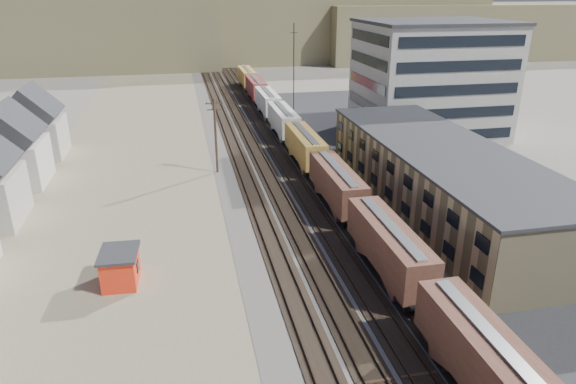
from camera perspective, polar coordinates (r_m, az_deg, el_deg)
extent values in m
plane|color=#6B6356|center=(35.67, 12.81, -19.56)|extent=(300.00, 300.00, 0.00)
cube|color=#4C4742|center=(78.50, -2.09, 4.56)|extent=(18.00, 200.00, 0.06)
cube|color=#7B7054|center=(68.40, -17.32, 0.89)|extent=(24.00, 180.00, 0.03)
cube|color=#232326|center=(72.19, 17.56, 1.96)|extent=(26.00, 120.00, 0.04)
cube|color=black|center=(77.83, -5.73, 4.36)|extent=(2.60, 200.00, 0.08)
cube|color=#38281E|center=(77.73, -6.26, 4.41)|extent=(0.08, 200.00, 0.16)
cube|color=#38281E|center=(77.87, -5.21, 4.48)|extent=(0.08, 200.00, 0.16)
cube|color=black|center=(78.18, -3.54, 4.51)|extent=(2.60, 200.00, 0.08)
cube|color=#38281E|center=(78.05, -4.06, 4.56)|extent=(0.08, 200.00, 0.16)
cube|color=#38281E|center=(78.25, -3.02, 4.63)|extent=(0.08, 200.00, 0.16)
cube|color=black|center=(78.65, -1.37, 4.65)|extent=(2.60, 200.00, 0.08)
cube|color=#38281E|center=(78.49, -1.89, 4.70)|extent=(0.08, 200.00, 0.16)
cube|color=#38281E|center=(78.74, -0.86, 4.77)|extent=(0.08, 200.00, 0.16)
cube|color=black|center=(79.18, 0.63, 4.78)|extent=(2.60, 200.00, 0.08)
cube|color=#38281E|center=(79.00, 0.12, 4.83)|extent=(0.08, 200.00, 0.16)
cube|color=#38281E|center=(79.30, 1.14, 4.89)|extent=(0.08, 200.00, 0.16)
cube|color=black|center=(38.24, 16.87, -15.37)|extent=(2.20, 2.20, 0.90)
cube|color=#4E3021|center=(33.62, 21.47, -17.27)|extent=(3.00, 13.34, 3.40)
cube|color=#B7B7B2|center=(32.57, 21.91, -14.81)|extent=(0.90, 12.32, 0.16)
cube|color=black|center=(41.86, 13.62, -11.44)|extent=(2.20, 2.20, 0.90)
cube|color=black|center=(49.89, 8.76, -5.31)|extent=(2.20, 2.20, 0.90)
cube|color=#4E3021|center=(44.75, 11.16, -5.72)|extent=(3.00, 13.34, 3.40)
cube|color=#B7B7B2|center=(43.97, 11.32, -3.66)|extent=(0.90, 12.32, 0.16)
cube|color=black|center=(54.15, 6.93, -2.94)|extent=(2.20, 2.20, 0.90)
cube|color=black|center=(63.07, 4.03, 0.82)|extent=(2.20, 2.20, 0.90)
cube|color=#4E3021|center=(57.77, 5.45, 1.05)|extent=(3.00, 13.34, 3.40)
cube|color=#B7B7B2|center=(57.17, 5.51, 2.72)|extent=(0.90, 12.33, 0.16)
cube|color=black|center=(67.64, 2.88, 2.32)|extent=(2.20, 2.20, 0.90)
cube|color=black|center=(77.00, 0.97, 4.78)|extent=(2.20, 2.20, 0.90)
cube|color=#B68C30|center=(71.65, 1.89, 5.27)|extent=(3.00, 13.34, 3.40)
cube|color=#B7B7B2|center=(71.17, 1.91, 6.64)|extent=(0.90, 12.33, 0.16)
cube|color=black|center=(81.73, 0.19, 5.80)|extent=(2.20, 2.20, 0.90)
cube|color=black|center=(91.33, -1.16, 7.51)|extent=(2.20, 2.20, 0.90)
cube|color=silver|center=(85.98, -0.53, 8.09)|extent=(3.00, 13.34, 3.40)
cube|color=#B7B7B2|center=(85.58, -0.53, 9.24)|extent=(0.90, 12.32, 0.16)
cube|color=black|center=(96.16, -1.73, 8.24)|extent=(2.20, 2.20, 0.90)
cube|color=black|center=(105.91, -2.72, 9.49)|extent=(2.20, 2.20, 0.90)
cube|color=silver|center=(100.57, -2.27, 10.09)|extent=(3.00, 13.34, 3.40)
cube|color=#B7B7B2|center=(100.22, -2.28, 11.08)|extent=(0.90, 12.32, 0.16)
cube|color=black|center=(110.79, -3.15, 10.03)|extent=(2.20, 2.20, 0.90)
cube|color=black|center=(120.64, -3.92, 10.98)|extent=(2.20, 2.20, 0.90)
cube|color=maroon|center=(115.31, -3.58, 11.57)|extent=(3.00, 13.34, 3.40)
cube|color=#B7B7B2|center=(115.01, -3.60, 12.44)|extent=(0.90, 12.32, 0.16)
cube|color=black|center=(125.56, -4.26, 11.40)|extent=(2.20, 2.20, 0.90)
cube|color=black|center=(135.48, -4.86, 12.14)|extent=(2.20, 2.20, 0.90)
cube|color=#B68C30|center=(130.16, -4.60, 12.72)|extent=(3.00, 13.34, 3.40)
cube|color=#B7B7B2|center=(129.89, -4.62, 13.49)|extent=(0.90, 12.32, 0.16)
cube|color=tan|center=(59.56, 16.57, 1.47)|extent=(12.00, 40.00, 7.00)
cube|color=#2D2D30|center=(58.46, 16.94, 4.78)|extent=(12.40, 40.40, 0.30)
cube|color=black|center=(57.46, 11.09, -0.14)|extent=(0.12, 36.00, 1.20)
cube|color=black|center=(56.43, 11.31, 2.69)|extent=(0.12, 36.00, 1.20)
cube|color=#9E998E|center=(89.90, 15.50, 11.89)|extent=(22.00, 18.00, 18.00)
cube|color=#2D2D30|center=(88.91, 16.12, 17.72)|extent=(22.60, 18.60, 0.50)
cube|color=black|center=(85.48, 8.74, 11.94)|extent=(0.12, 16.00, 16.00)
cube|color=black|center=(82.07, 18.34, 10.70)|extent=(20.00, 0.12, 16.00)
cylinder|color=#382619|center=(68.52, -8.04, 6.12)|extent=(0.32, 0.32, 10.00)
cube|color=#382619|center=(67.48, -8.23, 9.71)|extent=(2.20, 0.14, 0.14)
cube|color=#382619|center=(67.65, -8.20, 9.05)|extent=(1.90, 0.14, 0.14)
cylinder|color=black|center=(67.49, -7.72, 9.87)|extent=(0.08, 0.08, 0.22)
cylinder|color=black|center=(87.13, 0.64, 12.36)|extent=(0.16, 0.16, 18.00)
cube|color=black|center=(86.22, 0.67, 17.29)|extent=(1.20, 0.08, 0.08)
cube|color=#B7B2A8|center=(73.17, -28.33, 2.84)|extent=(8.00, 8.00, 5.50)
cube|color=#2D2D30|center=(72.23, -28.85, 5.57)|extent=(8.15, 8.16, 8.15)
cube|color=#9E998E|center=(84.28, -26.28, 5.43)|extent=(8.00, 8.00, 5.50)
cube|color=#2D2D30|center=(83.47, -26.70, 7.83)|extent=(8.15, 8.16, 8.15)
cube|color=brown|center=(180.66, -28.16, 15.45)|extent=(120.00, 40.00, 22.00)
cube|color=brown|center=(187.02, -1.93, 18.93)|extent=(140.00, 45.00, 28.00)
cube|color=brown|center=(202.45, 19.45, 16.57)|extent=(110.00, 38.00, 18.00)
cube|color=brown|center=(204.06, -11.82, 19.32)|extent=(200.00, 60.00, 32.00)
cube|color=red|center=(45.59, -18.12, -8.09)|extent=(2.93, 3.80, 2.76)
cube|color=#2D2D30|center=(44.90, -18.34, -6.46)|extent=(3.32, 4.19, 0.23)
cube|color=black|center=(45.32, -16.34, -7.92)|extent=(0.14, 0.92, 0.92)
imported|color=navy|center=(82.22, 12.33, 5.46)|extent=(4.85, 6.68, 1.69)
imported|color=silver|center=(97.19, 16.25, 7.56)|extent=(2.32, 4.86, 1.60)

